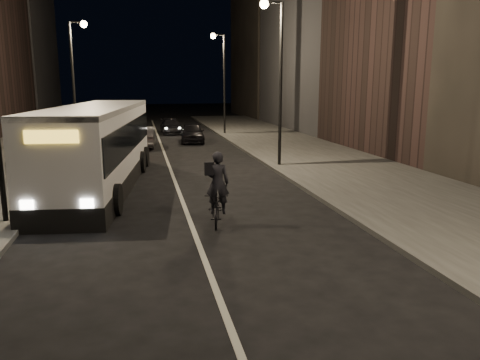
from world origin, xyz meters
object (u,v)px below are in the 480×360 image
streetlight_right_mid (276,62)px  car_mid (143,137)px  streetlight_right_far (221,70)px  car_near (192,133)px  car_far (171,126)px  streetlight_left_far (76,67)px  cyclist_on_bicycle (217,200)px  city_bus (99,143)px

streetlight_right_mid → car_mid: bearing=124.6°
streetlight_right_far → streetlight_right_mid: bearing=-90.0°
car_near → car_far: bearing=104.8°
streetlight_right_far → car_mid: (-6.55, -6.49, -4.65)m
streetlight_left_far → car_near: size_ratio=1.95×
car_near → streetlight_right_far: bearing=61.1°
streetlight_left_far → car_near: (7.69, 1.57, -4.65)m
streetlight_right_mid → cyclist_on_bicycle: (-4.54, -9.24, -4.59)m
car_far → car_mid: bearing=-107.9°
car_near → car_far: (-1.12, 6.47, -0.10)m
streetlight_right_far → cyclist_on_bicycle: bearing=-100.2°
city_bus → car_far: (4.37, 20.96, -1.24)m
city_bus → cyclist_on_bicycle: bearing=-51.4°
streetlight_right_far → cyclist_on_bicycle: streetlight_right_far is taller
streetlight_left_far → car_mid: (4.11, -0.49, -4.65)m
city_bus → car_near: (5.48, 14.49, -1.15)m
streetlight_right_mid → streetlight_right_far: same height
cyclist_on_bicycle → car_mid: bearing=105.7°
streetlight_right_far → car_mid: size_ratio=1.89×
cyclist_on_bicycle → streetlight_left_far: bearing=117.2°
streetlight_right_far → car_far: bearing=153.4°
city_bus → car_near: bearing=76.0°
cyclist_on_bicycle → car_mid: size_ratio=0.54×
streetlight_right_mid → cyclist_on_bicycle: bearing=-116.2°
streetlight_left_far → car_far: bearing=50.7°
streetlight_right_mid → car_near: size_ratio=1.95×
car_mid → car_far: (2.47, 8.53, -0.10)m
car_near → car_mid: size_ratio=0.97×
streetlight_left_far → cyclist_on_bicycle: streetlight_left_far is taller
streetlight_right_far → car_near: 7.07m
city_bus → car_near: size_ratio=3.08×
streetlight_left_far → car_far: streetlight_left_far is taller
city_bus → car_mid: 12.63m
car_mid → city_bus: bearing=85.0°
car_near → car_mid: car_near is taller
streetlight_left_far → car_near: streetlight_left_far is taller
city_bus → cyclist_on_bicycle: (3.92, -6.32, -1.09)m
streetlight_right_far → city_bus: size_ratio=0.63×
streetlight_right_mid → city_bus: size_ratio=0.63×
streetlight_left_far → cyclist_on_bicycle: (6.13, -19.24, -4.59)m
streetlight_right_mid → car_far: bearing=102.8°
streetlight_right_far → car_far: 6.59m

